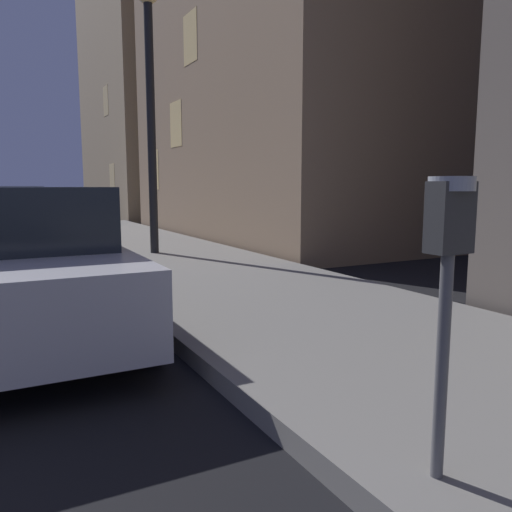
{
  "coord_description": "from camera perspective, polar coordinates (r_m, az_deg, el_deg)",
  "views": [
    {
      "loc": [
        2.64,
        -1.07,
        1.44
      ],
      "look_at": [
        4.05,
        1.57,
        1.02
      ],
      "focal_mm": 35.41,
      "sensor_mm": 36.0,
      "label": 1
    }
  ],
  "objects": [
    {
      "name": "car_silver",
      "position": [
        5.34,
        -25.52,
        -0.63
      ],
      "size": [
        2.02,
        4.26,
        1.43
      ],
      "color": "#B7B7BF",
      "rests_on": "ground"
    },
    {
      "name": "street_lamp",
      "position": [
        10.12,
        -11.91,
        19.55
      ],
      "size": [
        0.44,
        0.44,
        5.01
      ],
      "color": "black",
      "rests_on": "sidewalk"
    },
    {
      "name": "building_far",
      "position": [
        25.54,
        -9.05,
        18.7
      ],
      "size": [
        7.28,
        9.49,
        12.47
      ],
      "color": "#998466",
      "rests_on": "ground"
    },
    {
      "name": "parking_meter",
      "position": [
        2.27,
        20.86,
        0.27
      ],
      "size": [
        0.19,
        0.19,
        1.33
      ],
      "color": "#59595B",
      "rests_on": "sidewalk"
    }
  ]
}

